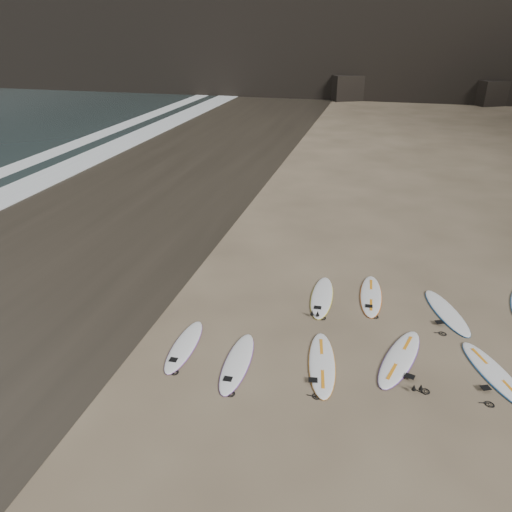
% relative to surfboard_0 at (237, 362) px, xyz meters
% --- Properties ---
extents(ground, '(240.00, 240.00, 0.00)m').
position_rel_surfboard_0_xyz_m(ground, '(4.30, 1.13, -0.04)').
color(ground, '#897559').
rests_on(ground, ground).
extents(wet_sand, '(12.00, 200.00, 0.01)m').
position_rel_surfboard_0_xyz_m(wet_sand, '(-8.70, 11.13, -0.04)').
color(wet_sand, '#383026').
rests_on(wet_sand, ground).
extents(foam_near, '(2.20, 200.00, 0.05)m').
position_rel_surfboard_0_xyz_m(foam_near, '(-14.20, 11.13, -0.02)').
color(foam_near, white).
rests_on(foam_near, ground).
extents(surfboard_0, '(0.68, 2.48, 0.09)m').
position_rel_surfboard_0_xyz_m(surfboard_0, '(0.00, 0.00, 0.00)').
color(surfboard_0, white).
rests_on(surfboard_0, ground).
extents(surfboard_1, '(1.02, 2.66, 0.09)m').
position_rel_surfboard_0_xyz_m(surfboard_1, '(2.00, 0.47, 0.00)').
color(surfboard_1, white).
rests_on(surfboard_1, ground).
extents(surfboard_2, '(1.39, 2.76, 0.10)m').
position_rel_surfboard_0_xyz_m(surfboard_2, '(3.83, 1.15, 0.00)').
color(surfboard_2, white).
rests_on(surfboard_2, ground).
extents(surfboard_3, '(1.61, 2.58, 0.09)m').
position_rel_surfboard_0_xyz_m(surfboard_3, '(5.98, 1.10, 0.00)').
color(surfboard_3, white).
rests_on(surfboard_3, ground).
extents(surfboard_5, '(0.72, 2.58, 0.09)m').
position_rel_surfboard_0_xyz_m(surfboard_5, '(1.57, 3.68, 0.00)').
color(surfboard_5, white).
rests_on(surfboard_5, ground).
extents(surfboard_6, '(0.72, 2.59, 0.09)m').
position_rel_surfboard_0_xyz_m(surfboard_6, '(3.00, 4.12, 0.00)').
color(surfboard_6, white).
rests_on(surfboard_6, ground).
extents(surfboard_7, '(1.46, 2.60, 0.09)m').
position_rel_surfboard_0_xyz_m(surfboard_7, '(5.13, 3.69, 0.00)').
color(surfboard_7, white).
rests_on(surfboard_7, ground).
extents(surfboard_11, '(0.63, 2.35, 0.08)m').
position_rel_surfboard_0_xyz_m(surfboard_11, '(-1.50, 0.33, -0.00)').
color(surfboard_11, white).
rests_on(surfboard_11, ground).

